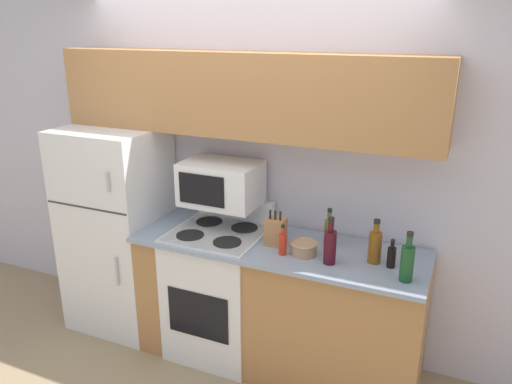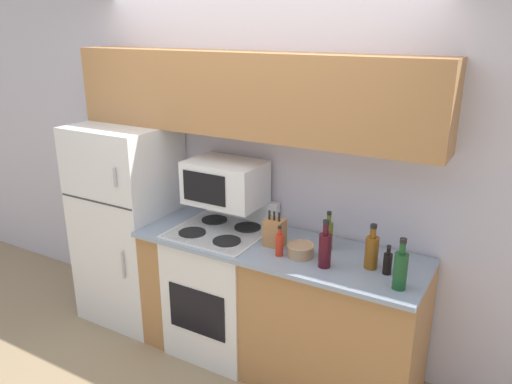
% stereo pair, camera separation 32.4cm
% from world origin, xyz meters
% --- Properties ---
extents(ground_plane, '(12.00, 12.00, 0.00)m').
position_xyz_m(ground_plane, '(0.00, 0.00, 0.00)').
color(ground_plane, tan).
extents(wall_back, '(8.00, 0.05, 2.55)m').
position_xyz_m(wall_back, '(0.00, 0.66, 1.27)').
color(wall_back, silver).
rests_on(wall_back, ground_plane).
extents(lower_cabinets, '(1.96, 0.66, 0.93)m').
position_xyz_m(lower_cabinets, '(0.36, 0.31, 0.47)').
color(lower_cabinets, '#B27A47').
rests_on(lower_cabinets, ground_plane).
extents(refrigerator, '(0.73, 0.65, 1.60)m').
position_xyz_m(refrigerator, '(-0.98, 0.31, 0.80)').
color(refrigerator, white).
rests_on(refrigerator, ground_plane).
extents(upper_cabinets, '(2.69, 0.30, 0.55)m').
position_xyz_m(upper_cabinets, '(0.00, 0.48, 1.88)').
color(upper_cabinets, '#B27A47').
rests_on(upper_cabinets, refrigerator).
extents(stove, '(0.63, 0.64, 1.10)m').
position_xyz_m(stove, '(-0.09, 0.30, 0.49)').
color(stove, white).
rests_on(stove, ground_plane).
extents(microwave, '(0.54, 0.37, 0.30)m').
position_xyz_m(microwave, '(-0.11, 0.41, 1.26)').
color(microwave, white).
rests_on(microwave, stove).
extents(knife_block, '(0.13, 0.11, 0.24)m').
position_xyz_m(knife_block, '(0.35, 0.28, 1.03)').
color(knife_block, '#B27A47').
rests_on(knife_block, lower_cabinets).
extents(bowl, '(0.18, 0.18, 0.08)m').
position_xyz_m(bowl, '(0.57, 0.22, 0.98)').
color(bowl, tan).
rests_on(bowl, lower_cabinets).
extents(bottle_wine_green, '(0.08, 0.08, 0.30)m').
position_xyz_m(bottle_wine_green, '(1.21, 0.13, 1.05)').
color(bottle_wine_green, '#194C23').
rests_on(bottle_wine_green, lower_cabinets).
extents(bottle_wine_red, '(0.08, 0.08, 0.30)m').
position_xyz_m(bottle_wine_red, '(0.75, 0.16, 1.05)').
color(bottle_wine_red, '#470F19').
rests_on(bottle_wine_red, lower_cabinets).
extents(bottle_hot_sauce, '(0.05, 0.05, 0.20)m').
position_xyz_m(bottle_hot_sauce, '(0.45, 0.16, 1.01)').
color(bottle_hot_sauce, red).
rests_on(bottle_hot_sauce, lower_cabinets).
extents(bottle_whiskey, '(0.08, 0.08, 0.28)m').
position_xyz_m(bottle_whiskey, '(1.00, 0.29, 1.04)').
color(bottle_whiskey, brown).
rests_on(bottle_whiskey, lower_cabinets).
extents(bottle_olive_oil, '(0.06, 0.06, 0.26)m').
position_xyz_m(bottle_olive_oil, '(0.68, 0.40, 1.03)').
color(bottle_olive_oil, '#5B6619').
rests_on(bottle_olive_oil, lower_cabinets).
extents(bottle_soy_sauce, '(0.05, 0.05, 0.18)m').
position_xyz_m(bottle_soy_sauce, '(1.11, 0.26, 1.00)').
color(bottle_soy_sauce, black).
rests_on(bottle_soy_sauce, lower_cabinets).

